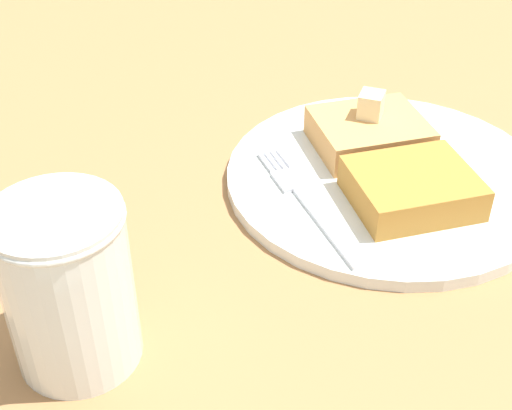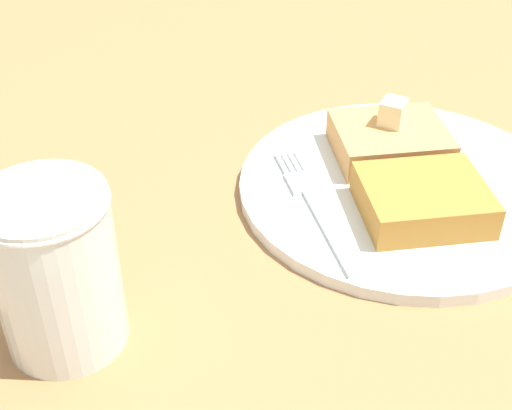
% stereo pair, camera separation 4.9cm
% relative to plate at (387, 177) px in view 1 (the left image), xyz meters
% --- Properties ---
extents(table_surface, '(1.24, 1.24, 0.03)m').
position_rel_plate_xyz_m(table_surface, '(-0.01, -0.09, -0.02)').
color(table_surface, '#A07043').
rests_on(table_surface, ground).
extents(plate, '(0.26, 0.26, 0.01)m').
position_rel_plate_xyz_m(plate, '(0.00, 0.00, 0.00)').
color(plate, silver).
rests_on(plate, table_surface).
extents(toast_slice_left, '(0.10, 0.11, 0.03)m').
position_rel_plate_xyz_m(toast_slice_left, '(-0.04, 0.01, 0.02)').
color(toast_slice_left, tan).
rests_on(toast_slice_left, plate).
extents(toast_slice_middle, '(0.10, 0.11, 0.03)m').
position_rel_plate_xyz_m(toast_slice_middle, '(0.04, -0.01, 0.02)').
color(toast_slice_middle, '#B57B30').
rests_on(toast_slice_middle, plate).
extents(butter_pat_primary, '(0.03, 0.03, 0.02)m').
position_rel_plate_xyz_m(butter_pat_primary, '(-0.05, 0.01, 0.04)').
color(butter_pat_primary, beige).
rests_on(butter_pat_primary, toast_slice_left).
extents(fork, '(0.16, 0.04, 0.00)m').
position_rel_plate_xyz_m(fork, '(-0.01, -0.08, 0.01)').
color(fork, silver).
rests_on(fork, plate).
extents(syrup_jar, '(0.08, 0.08, 0.11)m').
position_rel_plate_xyz_m(syrup_jar, '(0.05, -0.28, 0.04)').
color(syrup_jar, '#592A10').
rests_on(syrup_jar, table_surface).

